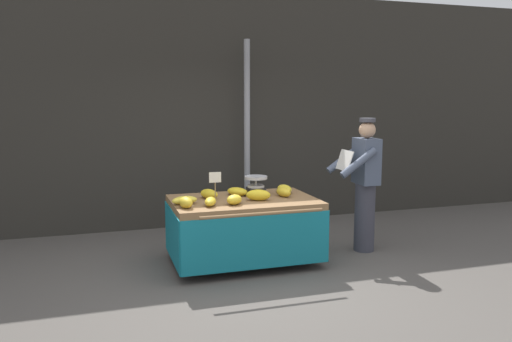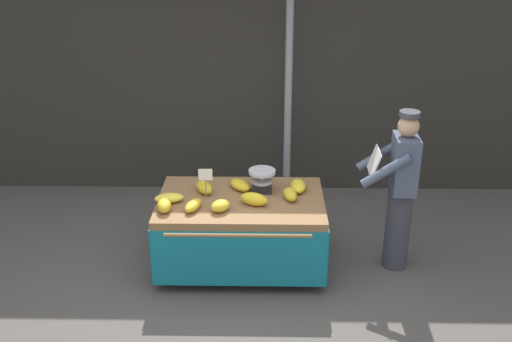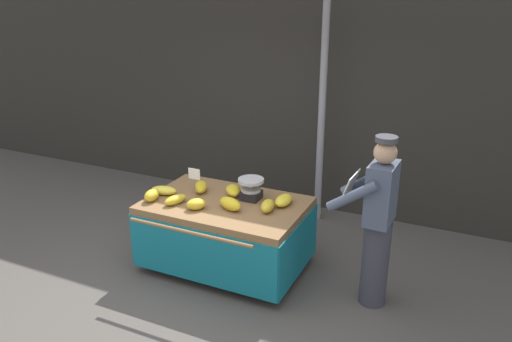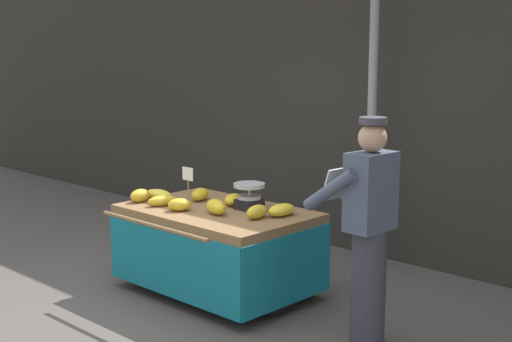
{
  "view_description": "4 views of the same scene",
  "coord_description": "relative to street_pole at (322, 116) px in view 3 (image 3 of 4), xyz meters",
  "views": [
    {
      "loc": [
        -1.57,
        -4.97,
        1.96
      ],
      "look_at": [
        0.21,
        0.66,
        1.11
      ],
      "focal_mm": 35.65,
      "sensor_mm": 36.0,
      "label": 1
    },
    {
      "loc": [
        0.31,
        -4.8,
        3.46
      ],
      "look_at": [
        0.21,
        0.76,
        1.06
      ],
      "focal_mm": 42.07,
      "sensor_mm": 36.0,
      "label": 2
    },
    {
      "loc": [
        2.45,
        -3.66,
        2.99
      ],
      "look_at": [
        0.38,
        0.8,
        1.15
      ],
      "focal_mm": 35.58,
      "sensor_mm": 36.0,
      "label": 3
    },
    {
      "loc": [
        4.62,
        -3.58,
        2.22
      ],
      "look_at": [
        0.46,
        0.78,
        1.16
      ],
      "focal_mm": 50.33,
      "sensor_mm": 36.0,
      "label": 4
    }
  ],
  "objects": [
    {
      "name": "price_sign",
      "position": [
        -0.87,
        -1.65,
        -0.38
      ],
      "size": [
        0.14,
        0.01,
        0.34
      ],
      "color": "#997A51",
      "rests_on": "banana_cart"
    },
    {
      "name": "banana_bunch_4",
      "position": [
        -0.98,
        -1.87,
        -0.58
      ],
      "size": [
        0.2,
        0.3,
        0.1
      ],
      "primitive_type": "ellipsoid",
      "rotation": [
        0.0,
        0.0,
        2.81
      ],
      "color": "gold",
      "rests_on": "banana_cart"
    },
    {
      "name": "banana_bunch_7",
      "position": [
        -0.91,
        -1.47,
        -0.57
      ],
      "size": [
        0.25,
        0.31,
        0.11
      ],
      "primitive_type": "ellipsoid",
      "rotation": [
        0.0,
        0.0,
        0.47
      ],
      "color": "gold",
      "rests_on": "banana_cart"
    },
    {
      "name": "banana_bunch_2",
      "position": [
        -0.71,
        -1.89,
        -0.57
      ],
      "size": [
        0.25,
        0.26,
        0.11
      ],
      "primitive_type": "ellipsoid",
      "rotation": [
        0.0,
        0.0,
        2.45
      ],
      "color": "gold",
      "rests_on": "banana_cart"
    },
    {
      "name": "banana_bunch_8",
      "position": [
        0.07,
        -1.41,
        -0.57
      ],
      "size": [
        0.16,
        0.29,
        0.1
      ],
      "primitive_type": "ellipsoid",
      "rotation": [
        0.0,
        0.0,
        3.14
      ],
      "color": "yellow",
      "rests_on": "banana_cart"
    },
    {
      "name": "ground_plane",
      "position": [
        -0.58,
        -2.3,
        -1.41
      ],
      "size": [
        60.0,
        60.0,
        0.0
      ],
      "primitive_type": "plane",
      "color": "#514C47"
    },
    {
      "name": "banana_cart",
      "position": [
        -0.52,
        -1.61,
        -0.83
      ],
      "size": [
        1.71,
        1.31,
        0.78
      ],
      "color": "olive",
      "rests_on": "ground"
    },
    {
      "name": "banana_bunch_1",
      "position": [
        -0.38,
        -1.75,
        -0.56
      ],
      "size": [
        0.32,
        0.24,
        0.13
      ],
      "primitive_type": "ellipsoid",
      "rotation": [
        0.0,
        0.0,
        1.18
      ],
      "color": "gold",
      "rests_on": "banana_cart"
    },
    {
      "name": "street_pole",
      "position": [
        0.0,
        0.0,
        0.0
      ],
      "size": [
        0.09,
        0.09,
        2.81
      ],
      "primitive_type": "cylinder",
      "color": "gray",
      "rests_on": "ground"
    },
    {
      "name": "banana_bunch_5",
      "position": [
        -1.26,
        -1.9,
        -0.56
      ],
      "size": [
        0.16,
        0.24,
        0.12
      ],
      "primitive_type": "ellipsoid",
      "rotation": [
        0.0,
        0.0,
        0.13
      ],
      "color": "gold",
      "rests_on": "banana_cart"
    },
    {
      "name": "weighing_scale",
      "position": [
        -0.31,
        -1.42,
        -0.51
      ],
      "size": [
        0.28,
        0.28,
        0.23
      ],
      "color": "black",
      "rests_on": "banana_cart"
    },
    {
      "name": "banana_bunch_3",
      "position": [
        -1.24,
        -1.71,
        -0.58
      ],
      "size": [
        0.31,
        0.2,
        0.09
      ],
      "primitive_type": "ellipsoid",
      "rotation": [
        0.0,
        0.0,
        1.75
      ],
      "color": "yellow",
      "rests_on": "banana_cart"
    },
    {
      "name": "banana_bunch_0",
      "position": [
        -0.54,
        -1.39,
        -0.57
      ],
      "size": [
        0.3,
        0.32,
        0.1
      ],
      "primitive_type": "ellipsoid",
      "rotation": [
        0.0,
        0.0,
        0.65
      ],
      "color": "gold",
      "rests_on": "banana_cart"
    },
    {
      "name": "banana_bunch_6",
      "position": [
        -0.02,
        -1.62,
        -0.57
      ],
      "size": [
        0.18,
        0.27,
        0.11
      ],
      "primitive_type": "ellipsoid",
      "rotation": [
        0.0,
        0.0,
        0.21
      ],
      "color": "gold",
      "rests_on": "banana_cart"
    },
    {
      "name": "vendor_person",
      "position": [
        1.09,
        -1.59,
        -0.53
      ],
      "size": [
        0.59,
        0.53,
        1.71
      ],
      "color": "#383842",
      "rests_on": "ground"
    },
    {
      "name": "back_wall",
      "position": [
        -0.58,
        0.47,
        0.37
      ],
      "size": [
        16.0,
        0.24,
        3.55
      ],
      "primitive_type": "cube",
      "color": "#2D2B26",
      "rests_on": "ground"
    }
  ]
}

